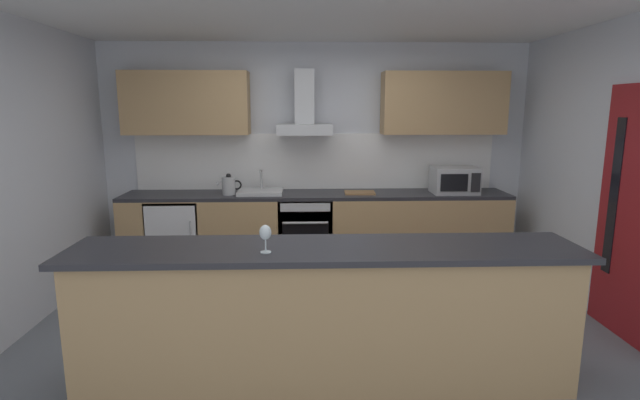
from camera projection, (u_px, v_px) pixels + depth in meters
The scene contains 17 objects.
ground at pixel (322, 334), 4.06m from camera, with size 5.97×4.95×0.02m, color slate.
ceiling at pixel (323, 5), 3.57m from camera, with size 5.97×4.95×0.02m, color white.
wall_back at pixel (316, 155), 5.82m from camera, with size 5.97×0.12×2.60m, color silver.
wall_right at pixel (637, 178), 3.91m from camera, with size 0.12×4.95×2.60m, color silver.
backsplash_tile at pixel (316, 161), 5.76m from camera, with size 4.22×0.02×0.66m, color white.
counter_back at pixel (317, 231), 5.60m from camera, with size 4.37×0.60×0.90m.
counter_island at pixel (325, 316), 3.24m from camera, with size 3.34×0.64×0.97m.
upper_cabinets at pixel (316, 103), 5.48m from camera, with size 4.32×0.32×0.70m.
side_door at pixel (634, 215), 3.83m from camera, with size 0.08×0.85×2.05m.
oven at pixel (305, 231), 5.57m from camera, with size 0.60×0.62×0.80m.
refrigerator at pixel (178, 235), 5.52m from camera, with size 0.58×0.60×0.85m.
microwave at pixel (454, 180), 5.49m from camera, with size 0.50×0.38×0.30m.
sink at pixel (261, 191), 5.48m from camera, with size 0.50×0.40×0.26m.
kettle at pixel (229, 185), 5.41m from camera, with size 0.29×0.15×0.24m.
range_hood at pixel (305, 114), 5.45m from camera, with size 0.62×0.45×0.72m.
wine_glass at pixel (265, 234), 3.00m from camera, with size 0.08×0.08×0.18m.
chopping_board at pixel (360, 193), 5.48m from camera, with size 0.34×0.22×0.02m, color #9E7247.
Camera 1 is at (-0.15, -3.78, 1.86)m, focal length 27.15 mm.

